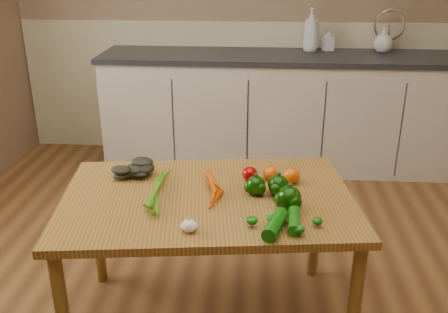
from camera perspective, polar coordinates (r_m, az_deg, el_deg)
room at (r=1.85m, az=3.97°, el=10.67°), size 4.04×5.04×2.64m
counter_run at (r=4.01m, az=7.05°, el=5.32°), size 2.84×0.64×1.14m
table at (r=2.16m, az=-1.83°, el=-6.25°), size 1.32×0.94×0.66m
soap_bottle_a at (r=4.04m, az=9.95°, el=14.10°), size 0.14×0.14×0.32m
soap_bottle_b at (r=4.09m, az=11.85°, el=12.94°), size 0.09×0.10×0.17m
soap_bottle_c at (r=4.13m, az=17.77°, el=12.57°), size 0.20×0.20×0.18m
carrot_bunch at (r=2.12m, az=-3.37°, el=-3.74°), size 0.25×0.20×0.06m
leafy_greens at (r=2.32m, az=-10.16°, el=-1.29°), size 0.18×0.16×0.09m
garlic_bulb at (r=1.86m, az=-4.01°, el=-7.89°), size 0.06×0.06×0.05m
pepper_a at (r=2.12m, az=3.65°, el=-3.34°), size 0.08×0.08×0.08m
pepper_b at (r=2.13m, az=6.22°, el=-3.27°), size 0.09×0.09×0.09m
pepper_c at (r=2.01m, az=7.45°, el=-4.75°), size 0.10×0.10×0.10m
tomato_a at (r=2.25m, az=2.97°, el=-1.98°), size 0.07×0.07×0.06m
tomato_b at (r=2.27m, az=5.38°, el=-1.91°), size 0.07×0.07×0.07m
tomato_c at (r=2.25m, az=7.71°, el=-2.18°), size 0.08×0.08×0.07m
zucchini_a at (r=1.92m, az=8.02°, el=-7.16°), size 0.06×0.18×0.05m
zucchini_b at (r=1.87m, az=5.86°, el=-7.75°), size 0.10×0.19×0.06m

